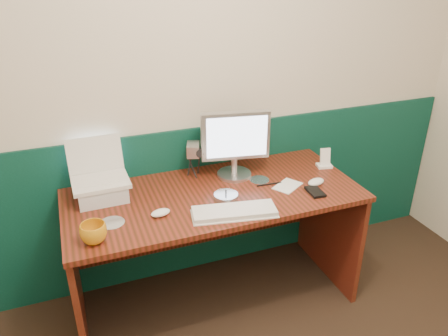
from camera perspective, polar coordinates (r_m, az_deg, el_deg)
name	(u,v)px	position (r m, az deg, el deg)	size (l,w,h in m)	color
back_wall	(204,85)	(2.54, -2.67, 10.78)	(3.50, 0.04, 2.50)	beige
wainscot	(207,200)	(2.82, -2.28, -4.14)	(3.48, 0.02, 1.00)	#073329
desk	(215,249)	(2.59, -1.19, -10.55)	(1.60, 0.70, 0.75)	#39190A
laptop_riser	(102,191)	(2.40, -15.67, -2.93)	(0.25, 0.21, 0.09)	silver
laptop	(98,163)	(2.33, -16.15, 0.61)	(0.29, 0.22, 0.24)	silver
monitor	(234,145)	(2.49, 1.38, 3.03)	(0.39, 0.11, 0.39)	silver
keyboard	(234,212)	(2.19, 1.35, -5.80)	(0.42, 0.14, 0.02)	silver
mouse_right	(316,182)	(2.51, 11.93, -1.79)	(0.11, 0.06, 0.04)	white
mouse_left	(161,213)	(2.20, -8.29, -5.80)	(0.10, 0.06, 0.03)	white
mug	(94,233)	(2.06, -16.67, -8.15)	(0.12, 0.12, 0.09)	orange
camcorder	(194,161)	(2.53, -3.99, 0.92)	(0.09, 0.12, 0.19)	#AFAFB4
cd_spindle	(226,196)	(2.32, 0.26, -3.70)	(0.13, 0.13, 0.03)	#B6BFC7
cd_loose_a	(112,223)	(2.20, -14.43, -6.93)	(0.12, 0.12, 0.00)	silver
cd_loose_b	(259,180)	(2.53, 4.64, -1.53)	(0.11, 0.11, 0.00)	#AEB4BF
pen	(269,184)	(2.48, 5.92, -2.11)	(0.01, 0.01, 0.15)	black
papers	(288,186)	(2.48, 8.30, -2.33)	(0.16, 0.11, 0.00)	white
dock	(324,166)	(2.74, 12.95, 0.30)	(0.09, 0.07, 0.02)	white
music_player	(325,157)	(2.72, 13.07, 1.46)	(0.06, 0.01, 0.10)	white
pda	(315,192)	(2.43, 11.82, -3.04)	(0.07, 0.12, 0.01)	black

